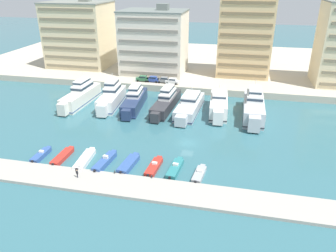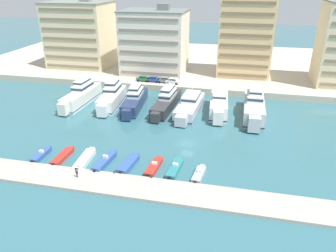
% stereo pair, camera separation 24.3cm
% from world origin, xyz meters
% --- Properties ---
extents(ground_plane, '(400.00, 400.00, 0.00)m').
position_xyz_m(ground_plane, '(0.00, 0.00, 0.00)').
color(ground_plane, '#336670').
extents(quay_promenade, '(180.00, 70.00, 1.98)m').
position_xyz_m(quay_promenade, '(0.00, 66.61, 0.99)').
color(quay_promenade, '#BCB29E').
rests_on(quay_promenade, ground).
extents(pier_dock, '(120.00, 6.20, 0.54)m').
position_xyz_m(pier_dock, '(0.00, -18.12, 0.27)').
color(pier_dock, '#A8A399').
rests_on(pier_dock, ground).
extents(yacht_ivory_far_left, '(4.71, 19.98, 8.25)m').
position_xyz_m(yacht_ivory_far_left, '(-32.64, 17.22, 2.39)').
color(yacht_ivory_far_left, silver).
rests_on(yacht_ivory_far_left, ground).
extents(yacht_white_left, '(5.67, 17.96, 8.52)m').
position_xyz_m(yacht_white_left, '(-23.76, 17.43, 2.44)').
color(yacht_white_left, white).
rests_on(yacht_white_left, ground).
extents(yacht_navy_mid_left, '(5.57, 19.45, 7.53)m').
position_xyz_m(yacht_navy_mid_left, '(-17.29, 17.56, 2.07)').
color(yacht_navy_mid_left, navy).
rests_on(yacht_navy_mid_left, ground).
extents(yacht_charcoal_center_left, '(4.81, 20.96, 7.38)m').
position_xyz_m(yacht_charcoal_center_left, '(-8.78, 18.64, 2.00)').
color(yacht_charcoal_center_left, '#333338').
rests_on(yacht_charcoal_center_left, ground).
extents(yacht_silver_center, '(5.85, 20.08, 6.27)m').
position_xyz_m(yacht_silver_center, '(-2.32, 17.33, 1.78)').
color(yacht_silver_center, silver).
rests_on(yacht_silver_center, ground).
extents(yacht_white_center_right, '(5.24, 17.25, 7.01)m').
position_xyz_m(yacht_white_center_right, '(5.07, 18.36, 2.19)').
color(yacht_white_center_right, white).
rests_on(yacht_white_center_right, ground).
extents(yacht_silver_mid_right, '(4.90, 20.44, 8.78)m').
position_xyz_m(yacht_silver_mid_right, '(13.77, 17.97, 2.62)').
color(yacht_silver_mid_right, silver).
rests_on(yacht_silver_mid_right, ground).
extents(motorboat_blue_far_left, '(1.57, 6.26, 1.27)m').
position_xyz_m(motorboat_blue_far_left, '(-26.95, -11.99, 0.46)').
color(motorboat_blue_far_left, '#33569E').
rests_on(motorboat_blue_far_left, ground).
extents(motorboat_red_left, '(1.78, 7.35, 0.87)m').
position_xyz_m(motorboat_red_left, '(-22.58, -11.55, 0.43)').
color(motorboat_red_left, red).
rests_on(motorboat_red_left, ground).
extents(motorboat_white_mid_left, '(2.43, 8.40, 1.44)m').
position_xyz_m(motorboat_white_mid_left, '(-17.80, -11.78, 0.49)').
color(motorboat_white_mid_left, white).
rests_on(motorboat_white_mid_left, ground).
extents(motorboat_blue_center_left, '(2.34, 8.02, 1.62)m').
position_xyz_m(motorboat_blue_center_left, '(-13.74, -11.76, 0.55)').
color(motorboat_blue_center_left, '#33569E').
rests_on(motorboat_blue_center_left, ground).
extents(motorboat_blue_center, '(2.60, 7.43, 0.99)m').
position_xyz_m(motorboat_blue_center, '(-9.10, -11.52, 0.50)').
color(motorboat_blue_center, '#33569E').
rests_on(motorboat_blue_center, ground).
extents(motorboat_red_center_right, '(2.12, 7.09, 1.20)m').
position_xyz_m(motorboat_red_center_right, '(-4.29, -11.36, 0.43)').
color(motorboat_red_center_right, red).
rests_on(motorboat_red_center_right, ground).
extents(motorboat_teal_mid_right, '(2.24, 7.42, 1.31)m').
position_xyz_m(motorboat_teal_mid_right, '(-0.40, -11.13, 0.46)').
color(motorboat_teal_mid_right, teal).
rests_on(motorboat_teal_mid_right, ground).
extents(motorboat_grey_right, '(2.14, 6.07, 1.19)m').
position_xyz_m(motorboat_grey_right, '(4.15, -12.11, 0.43)').
color(motorboat_grey_right, '#9EA3A8').
rests_on(motorboat_grey_right, ground).
extents(car_green_far_left, '(4.15, 2.01, 1.80)m').
position_xyz_m(car_green_far_left, '(-20.11, 34.95, 2.96)').
color(car_green_far_left, '#2D6642').
rests_on(car_green_far_left, quay_promenade).
extents(car_blue_left, '(4.17, 2.06, 1.80)m').
position_xyz_m(car_blue_left, '(-16.72, 34.91, 2.96)').
color(car_blue_left, '#28428E').
rests_on(car_blue_left, quay_promenade).
extents(car_grey_mid_left, '(4.11, 1.93, 1.80)m').
position_xyz_m(car_grey_mid_left, '(-13.14, 34.83, 2.96)').
color(car_grey_mid_left, slate).
rests_on(car_grey_mid_left, quay_promenade).
extents(car_white_center_left, '(4.14, 2.01, 1.80)m').
position_xyz_m(car_white_center_left, '(-10.40, 34.24, 2.96)').
color(car_white_center_left, white).
rests_on(car_white_center_left, quay_promenade).
extents(apartment_block_far_left, '(21.73, 17.69, 24.34)m').
position_xyz_m(apartment_block_far_left, '(-47.79, 50.37, 13.19)').
color(apartment_block_far_left, beige).
rests_on(apartment_block_far_left, quay_promenade).
extents(apartment_block_left, '(21.08, 15.76, 22.44)m').
position_xyz_m(apartment_block_left, '(-19.10, 46.07, 12.25)').
color(apartment_block_left, silver).
rests_on(apartment_block_left, quay_promenade).
extents(apartment_block_mid_left, '(16.92, 12.82, 27.20)m').
position_xyz_m(apartment_block_mid_left, '(10.35, 49.52, 14.65)').
color(apartment_block_mid_left, '#E0BC84').
rests_on(apartment_block_mid_left, quay_promenade).
extents(pedestrian_near_edge, '(0.53, 0.40, 1.55)m').
position_xyz_m(pedestrian_near_edge, '(-16.28, -17.83, 1.47)').
color(pedestrian_near_edge, '#282D3D').
rests_on(pedestrian_near_edge, pier_dock).
extents(bollard_west, '(0.20, 0.20, 0.61)m').
position_xyz_m(bollard_west, '(-17.23, -15.26, 0.87)').
color(bollard_west, '#2D2D33').
rests_on(bollard_west, pier_dock).
extents(bollard_west_mid, '(0.20, 0.20, 0.61)m').
position_xyz_m(bollard_west_mid, '(-10.46, -15.26, 0.87)').
color(bollard_west_mid, '#2D2D33').
rests_on(bollard_west_mid, pier_dock).
extents(bollard_east_mid, '(0.20, 0.20, 0.61)m').
position_xyz_m(bollard_east_mid, '(-3.69, -15.26, 0.87)').
color(bollard_east_mid, '#2D2D33').
rests_on(bollard_east_mid, pier_dock).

